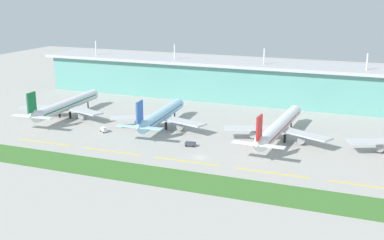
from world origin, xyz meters
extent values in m
plane|color=#A8A59E|center=(0.00, 0.00, 0.00)|extent=(600.00, 600.00, 0.00)
cube|color=#5B9E93|center=(0.00, 108.66, 10.75)|extent=(280.00, 28.00, 21.50)
cube|color=#B2B2B7|center=(0.00, 108.66, 22.40)|extent=(288.00, 34.00, 1.80)
cylinder|color=silver|center=(-112.00, 103.06, 27.80)|extent=(0.90, 0.90, 9.00)
cylinder|color=silver|center=(-56.00, 103.06, 27.80)|extent=(0.90, 0.90, 9.00)
cylinder|color=silver|center=(0.00, 103.06, 27.80)|extent=(0.90, 0.90, 9.00)
cylinder|color=silver|center=(56.00, 103.06, 27.80)|extent=(0.90, 0.90, 9.00)
cylinder|color=silver|center=(-88.09, 35.44, 6.50)|extent=(8.91, 55.83, 5.80)
cone|color=silver|center=(-89.76, 65.19, 6.50)|extent=(5.73, 4.30, 5.51)
cone|color=silver|center=(-86.36, 4.69, 7.70)|extent=(5.29, 6.89, 5.72)
cube|color=#146B38|center=(-86.42, 5.69, 14.15)|extent=(1.06, 6.43, 9.50)
cube|color=silver|center=(-91.88, 4.88, 7.50)|extent=(10.16, 3.76, 0.36)
cube|color=silver|center=(-80.90, 5.50, 7.50)|extent=(10.16, 3.76, 0.36)
cube|color=#B7BABF|center=(-99.82, 30.35, 5.20)|extent=(24.61, 16.38, 0.70)
cylinder|color=gray|center=(-98.71, 31.86, 2.40)|extent=(3.45, 4.67, 3.20)
cube|color=#B7BABF|center=(-75.86, 31.70, 5.20)|extent=(24.91, 14.17, 0.70)
cylinder|color=gray|center=(-77.14, 33.07, 2.40)|extent=(3.45, 4.67, 3.20)
cylinder|color=black|center=(-89.26, 56.25, 1.80)|extent=(0.70, 0.70, 3.60)
cylinder|color=black|center=(-91.12, 32.27, 1.80)|extent=(1.10, 1.10, 3.60)
cylinder|color=black|center=(-84.73, 32.62, 1.80)|extent=(1.10, 1.10, 3.60)
cube|color=#146B38|center=(-88.09, 35.44, 6.90)|extent=(8.64, 50.28, 0.60)
cylinder|color=#9ED1EA|center=(-32.91, 34.59, 6.50)|extent=(9.52, 49.80, 5.80)
cone|color=#9ED1EA|center=(-34.93, 61.27, 6.50)|extent=(5.80, 4.40, 5.51)
cone|color=#9ED1EA|center=(-30.82, 6.92, 7.70)|extent=(5.42, 6.98, 5.72)
cube|color=#2D5BB7|center=(-30.90, 7.92, 14.15)|extent=(1.18, 6.43, 9.50)
cube|color=#9ED1EA|center=(-36.34, 7.00, 7.50)|extent=(10.21, 3.95, 0.36)
cube|color=#9ED1EA|center=(-25.37, 7.84, 7.50)|extent=(10.21, 3.95, 0.36)
cube|color=#B7BABF|center=(-44.55, 29.27, 5.20)|extent=(24.53, 16.74, 0.70)
cylinder|color=gray|center=(-43.46, 30.80, 2.40)|extent=(3.53, 4.73, 3.20)
cube|color=#B7BABF|center=(-20.61, 31.09, 5.20)|extent=(24.93, 13.76, 0.70)
cylinder|color=gray|center=(-21.92, 32.43, 2.40)|extent=(3.53, 4.73, 3.20)
cylinder|color=black|center=(-34.32, 53.10, 1.80)|extent=(0.70, 0.70, 3.60)
cylinder|color=black|center=(-35.88, 31.36, 1.80)|extent=(1.10, 1.10, 3.60)
cylinder|color=black|center=(-29.50, 31.84, 1.80)|extent=(1.10, 1.10, 3.60)
cube|color=#2D5BB7|center=(-32.91, 34.59, 6.90)|extent=(9.19, 44.86, 0.60)
cylinder|color=white|center=(24.55, 35.63, 6.50)|extent=(8.09, 61.74, 5.80)
cone|color=white|center=(25.77, 68.39, 6.50)|extent=(5.66, 4.20, 5.51)
cone|color=white|center=(23.29, 1.87, 7.70)|extent=(5.17, 6.81, 5.72)
cube|color=red|center=(23.32, 2.87, 14.15)|extent=(0.94, 6.42, 9.50)
cube|color=white|center=(17.81, 2.58, 7.50)|extent=(10.11, 3.57, 0.36)
cube|color=white|center=(28.80, 2.17, 7.50)|extent=(10.11, 3.57, 0.36)
cube|color=#B7BABF|center=(12.39, 31.66, 5.20)|extent=(24.88, 14.55, 0.70)
cylinder|color=gray|center=(13.64, 33.05, 2.40)|extent=(3.37, 4.62, 3.20)
cube|color=#B7BABF|center=(36.37, 30.76, 5.20)|extent=(24.68, 16.02, 0.70)
cylinder|color=gray|center=(35.23, 32.25, 2.40)|extent=(3.37, 4.62, 3.20)
cylinder|color=black|center=(25.41, 58.70, 1.80)|extent=(0.70, 0.70, 3.60)
cylinder|color=black|center=(21.24, 32.75, 1.80)|extent=(1.10, 1.10, 3.60)
cylinder|color=black|center=(27.63, 32.51, 1.80)|extent=(1.10, 1.10, 3.60)
cube|color=red|center=(24.55, 35.63, 6.90)|extent=(7.90, 55.59, 0.60)
cube|color=#B7BABF|center=(65.83, 31.96, 5.20)|extent=(24.63, 16.27, 0.70)
cylinder|color=gray|center=(66.96, 33.46, 2.40)|extent=(3.42, 4.66, 3.20)
cube|color=yellow|center=(-71.00, -6.40, 0.02)|extent=(28.00, 0.70, 0.04)
cube|color=yellow|center=(-37.00, -6.40, 0.02)|extent=(28.00, 0.70, 0.04)
cube|color=yellow|center=(-3.00, -6.40, 0.02)|extent=(28.00, 0.70, 0.04)
cube|color=yellow|center=(31.00, -6.40, 0.02)|extent=(28.00, 0.70, 0.04)
cube|color=yellow|center=(65.00, -6.40, 0.02)|extent=(28.00, 0.70, 0.04)
cube|color=#3D702D|center=(0.00, -25.14, 0.05)|extent=(300.00, 18.00, 0.10)
cube|color=silver|center=(-54.88, 16.87, 1.25)|extent=(4.01, 3.40, 1.60)
cube|color=silver|center=(-54.88, 16.87, 2.40)|extent=(3.70, 3.21, 0.16)
cylinder|color=black|center=(-53.39, 16.92, 0.45)|extent=(0.95, 0.76, 0.90)
cylinder|color=black|center=(-54.22, 15.53, 0.45)|extent=(0.95, 0.76, 0.90)
cylinder|color=black|center=(-55.55, 18.21, 0.45)|extent=(0.95, 0.76, 0.90)
cylinder|color=black|center=(-56.38, 16.83, 0.45)|extent=(0.95, 0.76, 0.90)
cube|color=#333842|center=(-8.94, 12.08, 1.15)|extent=(4.75, 3.12, 1.40)
cylinder|color=black|center=(-10.28, 10.75, 0.45)|extent=(0.95, 0.50, 0.90)
cylinder|color=black|center=(-10.65, 12.88, 0.45)|extent=(0.95, 0.50, 0.90)
cylinder|color=black|center=(-7.24, 11.28, 0.45)|extent=(0.95, 0.50, 0.90)
cylinder|color=black|center=(-7.61, 13.41, 0.45)|extent=(0.95, 0.50, 0.90)
camera|label=1|loc=(68.21, -179.02, 66.62)|focal=47.06mm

